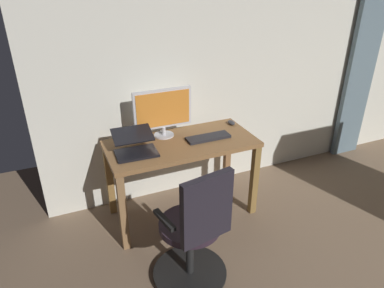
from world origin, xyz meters
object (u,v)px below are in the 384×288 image
Objects in this scene: office_chair at (195,234)px; desk at (182,153)px; computer_keyboard at (208,137)px; computer_monitor at (163,110)px; computer_mouse at (231,123)px; laptop at (135,146)px.

desk is at bearing 64.04° from office_chair.
office_chair is 0.97m from computer_keyboard.
office_chair is (0.23, 0.83, -0.18)m from desk.
office_chair is at bearing 82.50° from computer_monitor.
computer_mouse is (-0.59, -0.17, 0.13)m from desk.
computer_monitor is at bearing -32.65° from computer_keyboard.
computer_keyboard is (-0.34, 0.22, -0.23)m from computer_monitor.
computer_monitor reaches higher than computer_mouse.
office_chair is at bearing 74.37° from desk.
computer_keyboard is (-0.47, -0.79, 0.31)m from office_chair.
computer_keyboard is 3.97× the size of computer_mouse.
desk is 2.48× the size of computer_monitor.
computer_monitor is at bearing -1.56° from computer_mouse.
laptop is (0.32, 0.21, -0.19)m from computer_monitor.
desk is at bearing -7.83° from computer_keyboard.
computer_keyboard is 1.15× the size of laptop.
laptop is (0.66, -0.01, 0.04)m from computer_keyboard.
laptop is (0.42, 0.03, 0.17)m from desk.
computer_monitor reaches higher than desk.
computer_monitor reaches higher than office_chair.
laptop is at bearing 10.82° from computer_mouse.
computer_monitor is (-0.13, -1.01, 0.54)m from office_chair.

